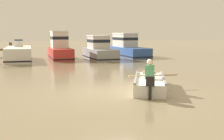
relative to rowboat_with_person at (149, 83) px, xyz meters
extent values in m
plane|color=#7A6B4C|center=(-1.42, 0.07, -0.25)|extent=(120.00, 120.00, 0.00)
cylinder|color=brown|center=(-3.86, 16.58, 0.40)|extent=(0.24, 0.24, 1.31)
cube|color=white|center=(-0.04, -0.06, -0.03)|extent=(2.51, 3.23, 0.44)
cube|color=white|center=(0.83, 1.44, -0.03)|extent=(0.72, 0.65, 0.42)
cube|color=gray|center=(-0.48, 0.19, 0.22)|extent=(1.59, 2.67, 0.08)
cube|color=gray|center=(0.41, -0.32, 0.22)|extent=(1.59, 2.67, 0.08)
cube|color=white|center=(-0.09, -0.15, 0.15)|extent=(1.02, 0.75, 0.06)
cylinder|color=black|center=(-0.86, -1.49, 0.02)|extent=(0.14, 0.14, 0.54)
cube|color=black|center=(-0.86, -1.49, 0.37)|extent=(0.36, 0.35, 0.32)
cube|color=#3F7F4C|center=(-0.11, -0.19, 0.45)|extent=(0.40, 0.36, 0.52)
sphere|color=beige|center=(-0.11, -0.19, 0.83)|extent=(0.22, 0.22, 0.22)
cylinder|color=beige|center=(-0.28, -0.04, 0.43)|extent=(0.29, 0.41, 0.23)
cylinder|color=beige|center=(0.10, -0.26, 0.43)|extent=(0.29, 0.41, 0.23)
cylinder|color=tan|center=(0.27, 0.17, 0.25)|extent=(1.97, 0.48, 0.06)
cube|color=white|center=(-3.49, 13.65, 0.27)|extent=(2.48, 5.53, 1.04)
cube|color=black|center=(-3.49, 13.65, -0.07)|extent=(2.53, 5.57, 0.10)
cube|color=silver|center=(-3.44, 14.05, 1.01)|extent=(0.70, 0.58, 0.44)
cube|color=slate|center=(-3.41, 14.30, 1.19)|extent=(0.64, 0.12, 0.36)
cube|color=#B72D28|center=(-0.25, 13.74, 0.20)|extent=(2.04, 4.67, 0.90)
cube|color=black|center=(-0.25, 13.74, -0.09)|extent=(2.08, 4.72, 0.10)
cube|color=silver|center=(-0.21, 14.15, 1.30)|extent=(1.43, 2.02, 1.31)
cube|color=black|center=(-0.21, 14.15, 1.46)|extent=(1.46, 2.05, 0.24)
cube|color=white|center=(-0.21, 14.15, 1.99)|extent=(1.50, 2.12, 0.08)
cube|color=gray|center=(2.73, 12.46, 0.17)|extent=(2.10, 4.68, 0.84)
cube|color=black|center=(2.73, 12.46, -0.10)|extent=(2.15, 4.72, 0.10)
cube|color=beige|center=(2.76, 12.87, 1.09)|extent=(1.53, 2.01, 1.01)
cube|color=black|center=(2.76, 12.87, 1.22)|extent=(1.56, 2.04, 0.24)
cube|color=white|center=(2.76, 12.87, 1.63)|extent=(1.60, 2.11, 0.08)
cube|color=#2D519E|center=(6.06, 14.14, 0.17)|extent=(2.04, 6.36, 0.83)
cube|color=black|center=(6.06, 14.14, -0.11)|extent=(2.08, 6.40, 0.10)
cube|color=beige|center=(6.08, 14.70, 1.18)|extent=(1.51, 2.69, 1.19)
cube|color=black|center=(6.08, 14.70, 1.33)|extent=(1.54, 2.73, 0.24)
cube|color=white|center=(6.08, 14.70, 1.82)|extent=(1.59, 2.83, 0.08)
camera|label=1|loc=(-5.61, -9.35, 1.93)|focal=45.87mm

